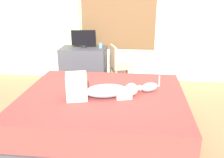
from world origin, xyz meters
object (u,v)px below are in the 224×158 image
Objects in this scene: person_lying at (99,89)px; desk at (84,66)px; bed at (103,111)px; cup at (100,46)px; tv_monitor at (84,39)px; cat at (148,87)px; chair_by_desk at (118,64)px.

person_lying reaches higher than desk.
cup is (-0.30, 1.73, 0.55)m from bed.
person_lying is 1.95× the size of tv_monitor.
tv_monitor is at bearing 128.51° from cat.
desk is at bearing -180.00° from tv_monitor.
tv_monitor reaches higher than bed.
desk is 1.05× the size of chair_by_desk.
chair_by_desk reaches higher than desk.
cup reaches higher than desk.
desk is at bearing 128.84° from cat.
tv_monitor is (0.01, 0.00, 0.55)m from desk.
chair_by_desk is at bearing 85.42° from person_lying.
tv_monitor reaches higher than cup.
bed is at bearing -165.89° from cat.
desk is at bearing 110.72° from bed.
cup is at bearing 142.12° from chair_by_desk.
cat is at bearing -51.49° from tv_monitor.
cat is 0.36× the size of desk.
cup is 0.11× the size of chair_by_desk.
bed is at bearing 70.17° from person_lying.
person_lying is 1.04× the size of desk.
tv_monitor is 0.36m from cup.
bed is 2.50× the size of desk.
chair_by_desk is (0.73, -0.29, 0.14)m from desk.
bed is 23.02× the size of cup.
bed is at bearing -69.72° from tv_monitor.
cat is at bearing -59.99° from cup.
chair_by_desk reaches higher than cup.
desk is at bearing -177.72° from cup.
cup reaches higher than cat.
bed is 2.62× the size of chair_by_desk.
chair_by_desk is at bearing -21.67° from tv_monitor.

